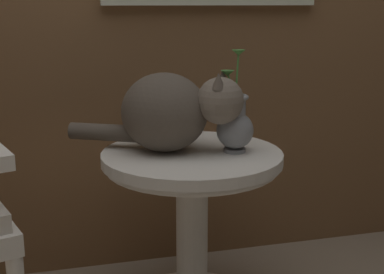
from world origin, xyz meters
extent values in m
cylinder|color=silver|center=(0.16, 0.24, 0.29)|extent=(0.11, 0.11, 0.52)
cylinder|color=silver|center=(0.16, 0.24, 0.57)|extent=(0.60, 0.60, 0.03)
torus|color=silver|center=(0.16, 0.24, 0.54)|extent=(0.57, 0.57, 0.02)
ellipsoid|color=brown|center=(0.08, 0.28, 0.72)|extent=(0.37, 0.36, 0.26)
sphere|color=#76695D|center=(0.24, 0.19, 0.76)|extent=(0.15, 0.15, 0.15)
cone|color=brown|center=(0.23, 0.16, 0.83)|extent=(0.05, 0.05, 0.05)
cone|color=brown|center=(0.26, 0.23, 0.83)|extent=(0.05, 0.05, 0.05)
cylinder|color=brown|center=(-0.10, 0.37, 0.64)|extent=(0.25, 0.17, 0.06)
cylinder|color=gray|center=(0.30, 0.21, 0.59)|extent=(0.07, 0.07, 0.01)
ellipsoid|color=gray|center=(0.30, 0.21, 0.66)|extent=(0.12, 0.12, 0.12)
cylinder|color=gray|center=(0.30, 0.21, 0.74)|extent=(0.07, 0.07, 0.06)
torus|color=gray|center=(0.30, 0.21, 0.77)|extent=(0.08, 0.08, 0.01)
cylinder|color=#47893D|center=(0.29, 0.21, 0.81)|extent=(0.03, 0.02, 0.08)
cone|color=#47893D|center=(0.28, 0.22, 0.84)|extent=(0.04, 0.04, 0.02)
cylinder|color=#47893D|center=(0.31, 0.21, 0.84)|extent=(0.02, 0.02, 0.14)
cone|color=#47893D|center=(0.31, 0.22, 0.91)|extent=(0.04, 0.04, 0.02)
camera|label=1|loc=(-0.27, -1.42, 1.06)|focal=50.78mm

